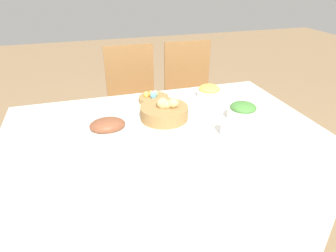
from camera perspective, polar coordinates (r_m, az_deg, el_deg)
name	(u,v)px	position (r m, az deg, el deg)	size (l,w,h in m)	color
ground_plane	(162,220)	(2.18, -1.11, -17.51)	(12.00, 12.00, 0.00)	#937551
dining_table	(162,178)	(1.94, -1.21, -9.79)	(1.78, 1.08, 0.74)	silver
chair_far_right	(190,96)	(2.75, 4.15, 5.81)	(0.45, 0.45, 0.99)	olive
chair_far_center	(134,102)	(2.62, -6.56, 4.56)	(0.42, 0.42, 0.99)	olive
bread_basket	(164,111)	(1.80, -0.69, 2.83)	(0.29, 0.29, 0.13)	#9E7542
egg_basket	(154,98)	(2.05, -2.77, 5.34)	(0.21, 0.21, 0.08)	#9E7542
ham_platter	(108,126)	(1.72, -11.44, 0.02)	(0.31, 0.22, 0.07)	white
pineapple_bowl	(209,91)	(2.15, 7.86, 6.61)	(0.17, 0.17, 0.08)	silver
green_salad_bowl	(243,111)	(1.85, 14.05, 2.71)	(0.18, 0.18, 0.11)	white
dinner_plate	(193,156)	(1.47, 4.74, -5.65)	(0.23, 0.23, 0.01)	white
fork	(165,161)	(1.43, -0.62, -6.65)	(0.02, 0.16, 0.00)	silver
knife	(219,152)	(1.52, 9.76, -4.81)	(0.02, 0.16, 0.00)	silver
spoon	(225,151)	(1.53, 10.78, -4.62)	(0.02, 0.16, 0.00)	silver
drinking_cup	(226,127)	(1.66, 11.07, -0.25)	(0.07, 0.07, 0.09)	silver
butter_dish	(133,142)	(1.56, -6.66, -3.02)	(0.12, 0.07, 0.03)	white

